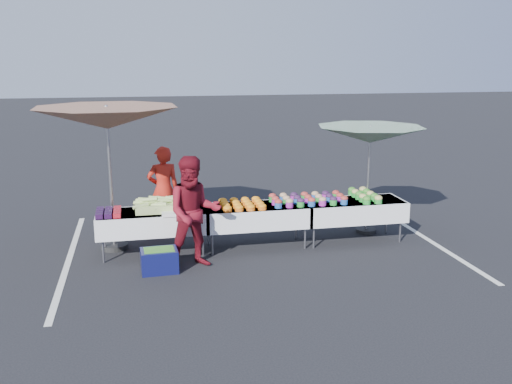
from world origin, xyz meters
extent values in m
plane|color=black|center=(0.00, 0.00, 0.00)|extent=(80.00, 80.00, 0.00)
cube|color=silver|center=(-3.20, 0.00, 0.00)|extent=(0.10, 5.00, 0.00)
cube|color=silver|center=(3.20, 0.00, 0.00)|extent=(0.10, 5.00, 0.00)
cube|color=white|center=(-1.80, 0.00, 0.73)|extent=(1.80, 0.75, 0.04)
cube|color=white|center=(-1.80, 0.00, 0.57)|extent=(1.86, 0.81, 0.36)
cylinder|color=slate|center=(-2.62, -0.29, 0.20)|extent=(0.04, 0.04, 0.39)
cylinder|color=slate|center=(-2.62, 0.29, 0.20)|extent=(0.04, 0.04, 0.39)
cylinder|color=slate|center=(-0.98, -0.29, 0.20)|extent=(0.04, 0.04, 0.39)
cylinder|color=slate|center=(-0.98, 0.29, 0.20)|extent=(0.04, 0.04, 0.39)
cube|color=white|center=(0.00, 0.00, 0.73)|extent=(1.80, 0.75, 0.04)
cube|color=white|center=(0.00, 0.00, 0.57)|extent=(1.86, 0.81, 0.36)
cylinder|color=slate|center=(-0.82, -0.29, 0.20)|extent=(0.04, 0.04, 0.39)
cylinder|color=slate|center=(-0.82, 0.29, 0.20)|extent=(0.04, 0.04, 0.39)
cylinder|color=slate|center=(0.82, -0.29, 0.20)|extent=(0.04, 0.04, 0.39)
cylinder|color=slate|center=(0.82, 0.29, 0.20)|extent=(0.04, 0.04, 0.39)
cube|color=white|center=(1.80, 0.00, 0.73)|extent=(1.80, 0.75, 0.04)
cube|color=white|center=(1.80, 0.00, 0.57)|extent=(1.86, 0.81, 0.36)
cylinder|color=slate|center=(0.98, -0.29, 0.20)|extent=(0.04, 0.04, 0.39)
cylinder|color=slate|center=(0.98, 0.29, 0.20)|extent=(0.04, 0.04, 0.39)
cylinder|color=slate|center=(2.62, -0.29, 0.20)|extent=(0.04, 0.04, 0.39)
cylinder|color=slate|center=(2.62, 0.29, 0.20)|extent=(0.04, 0.04, 0.39)
cube|color=black|center=(-2.65, -0.27, 0.79)|extent=(0.12, 0.12, 0.08)
cube|color=black|center=(-2.65, -0.13, 0.79)|extent=(0.12, 0.12, 0.08)
cube|color=black|center=(-2.65, 0.01, 0.79)|extent=(0.12, 0.12, 0.08)
cube|color=black|center=(-2.65, 0.15, 0.79)|extent=(0.12, 0.12, 0.08)
cube|color=black|center=(-2.51, -0.27, 0.79)|extent=(0.12, 0.12, 0.08)
cube|color=black|center=(-2.51, -0.13, 0.79)|extent=(0.12, 0.12, 0.08)
cube|color=black|center=(-2.51, 0.01, 0.79)|extent=(0.12, 0.12, 0.08)
cube|color=black|center=(-2.51, 0.15, 0.79)|extent=(0.12, 0.12, 0.08)
cube|color=#A21127|center=(-2.37, -0.27, 0.79)|extent=(0.12, 0.12, 0.08)
cube|color=#A21127|center=(-2.37, -0.13, 0.79)|extent=(0.12, 0.12, 0.08)
cube|color=#A21127|center=(-2.37, 0.01, 0.79)|extent=(0.12, 0.12, 0.08)
cube|color=#A21127|center=(-2.37, 0.15, 0.79)|extent=(0.12, 0.12, 0.08)
cube|color=#92AC58|center=(-1.55, 0.05, 0.82)|extent=(1.05, 0.55, 0.14)
cylinder|color=#92AC58|center=(-1.25, 0.20, 0.85)|extent=(0.27, 0.09, 0.10)
cylinder|color=#92AC58|center=(-1.93, 0.10, 0.92)|extent=(0.27, 0.14, 0.07)
cylinder|color=#92AC58|center=(-1.44, -0.06, 0.97)|extent=(0.27, 0.14, 0.09)
cylinder|color=#92AC58|center=(-1.97, 0.08, 0.87)|extent=(0.27, 0.15, 0.10)
cylinder|color=#92AC58|center=(-1.73, -0.01, 0.91)|extent=(0.27, 0.15, 0.08)
cylinder|color=#92AC58|center=(-1.59, 0.09, 0.94)|extent=(0.27, 0.10, 0.10)
cylinder|color=#92AC58|center=(-1.59, -0.03, 0.94)|extent=(0.27, 0.07, 0.08)
cylinder|color=#92AC58|center=(-1.68, -0.13, 0.90)|extent=(0.27, 0.14, 0.09)
cylinder|color=#92AC58|center=(-1.71, 0.25, 0.92)|extent=(0.27, 0.12, 0.08)
cylinder|color=#92AC58|center=(-1.09, 0.14, 0.87)|extent=(0.27, 0.16, 0.08)
cylinder|color=#92AC58|center=(-1.86, 0.01, 0.92)|extent=(0.27, 0.11, 0.07)
cylinder|color=#92AC58|center=(-1.64, -0.18, 0.85)|extent=(0.27, 0.10, 0.07)
cylinder|color=#92AC58|center=(-1.44, 0.19, 0.93)|extent=(0.27, 0.12, 0.08)
cylinder|color=#92AC58|center=(-1.98, -0.17, 0.90)|extent=(0.27, 0.15, 0.08)
cylinder|color=#92AC58|center=(-1.89, 0.09, 0.94)|extent=(0.27, 0.10, 0.08)
cylinder|color=#92AC58|center=(-1.34, 0.00, 0.90)|extent=(0.27, 0.16, 0.10)
cylinder|color=#92AC58|center=(-1.83, -0.02, 0.97)|extent=(0.27, 0.12, 0.09)
cylinder|color=#92AC58|center=(-1.28, -0.18, 0.95)|extent=(0.27, 0.09, 0.07)
cube|color=white|center=(-1.50, -0.30, 0.78)|extent=(0.30, 0.25, 0.05)
cylinder|color=orange|center=(-0.55, -0.28, 0.78)|extent=(0.15, 0.15, 0.05)
ellipsoid|color=orange|center=(-0.55, -0.28, 0.81)|extent=(0.15, 0.15, 0.08)
cylinder|color=orange|center=(-0.55, -0.10, 0.78)|extent=(0.15, 0.15, 0.05)
ellipsoid|color=orange|center=(-0.55, -0.10, 0.81)|extent=(0.15, 0.15, 0.08)
cylinder|color=orange|center=(-0.55, 0.08, 0.78)|extent=(0.15, 0.15, 0.05)
ellipsoid|color=orange|center=(-0.55, 0.08, 0.81)|extent=(0.15, 0.15, 0.08)
cylinder|color=orange|center=(-0.55, 0.26, 0.78)|extent=(0.15, 0.15, 0.05)
ellipsoid|color=orange|center=(-0.55, 0.26, 0.81)|extent=(0.15, 0.15, 0.08)
cylinder|color=orange|center=(-0.35, -0.28, 0.78)|extent=(0.15, 0.15, 0.05)
ellipsoid|color=orange|center=(-0.35, -0.28, 0.81)|extent=(0.15, 0.15, 0.08)
cylinder|color=orange|center=(-0.35, -0.10, 0.78)|extent=(0.15, 0.15, 0.05)
ellipsoid|color=orange|center=(-0.35, -0.10, 0.81)|extent=(0.15, 0.15, 0.08)
cylinder|color=orange|center=(-0.35, 0.08, 0.78)|extent=(0.15, 0.15, 0.05)
ellipsoid|color=orange|center=(-0.35, 0.08, 0.81)|extent=(0.15, 0.15, 0.08)
cylinder|color=orange|center=(-0.35, 0.26, 0.78)|extent=(0.15, 0.15, 0.05)
ellipsoid|color=orange|center=(-0.35, 0.26, 0.81)|extent=(0.15, 0.15, 0.08)
cylinder|color=orange|center=(-0.15, -0.28, 0.78)|extent=(0.15, 0.15, 0.05)
ellipsoid|color=orange|center=(-0.15, -0.28, 0.81)|extent=(0.15, 0.15, 0.08)
cylinder|color=orange|center=(-0.15, -0.10, 0.78)|extent=(0.15, 0.15, 0.05)
ellipsoid|color=orange|center=(-0.15, -0.10, 0.81)|extent=(0.15, 0.15, 0.08)
cylinder|color=orange|center=(-0.15, 0.08, 0.78)|extent=(0.15, 0.15, 0.05)
ellipsoid|color=orange|center=(-0.15, 0.08, 0.81)|extent=(0.15, 0.15, 0.08)
cylinder|color=orange|center=(-0.15, 0.26, 0.78)|extent=(0.15, 0.15, 0.05)
ellipsoid|color=orange|center=(-0.15, 0.26, 0.81)|extent=(0.15, 0.15, 0.08)
cylinder|color=orange|center=(0.05, -0.28, 0.78)|extent=(0.15, 0.15, 0.05)
ellipsoid|color=orange|center=(0.05, -0.28, 0.81)|extent=(0.15, 0.15, 0.08)
cylinder|color=orange|center=(0.05, -0.10, 0.78)|extent=(0.15, 0.15, 0.05)
ellipsoid|color=orange|center=(0.05, -0.10, 0.81)|extent=(0.15, 0.15, 0.08)
cylinder|color=orange|center=(0.05, 0.08, 0.78)|extent=(0.15, 0.15, 0.05)
ellipsoid|color=orange|center=(0.05, 0.08, 0.81)|extent=(0.15, 0.15, 0.08)
cylinder|color=orange|center=(0.05, 0.26, 0.78)|extent=(0.15, 0.15, 0.05)
ellipsoid|color=orange|center=(0.05, 0.26, 0.81)|extent=(0.15, 0.15, 0.08)
cylinder|color=#2455A8|center=(0.35, -0.22, 0.80)|extent=(0.13, 0.13, 0.10)
ellipsoid|color=maroon|center=(0.35, -0.22, 0.86)|extent=(0.14, 0.14, 0.10)
cylinder|color=#AC25A8|center=(0.35, 0.00, 0.80)|extent=(0.13, 0.13, 0.10)
ellipsoid|color=maroon|center=(0.35, 0.00, 0.86)|extent=(0.14, 0.14, 0.10)
cylinder|color=green|center=(0.35, 0.22, 0.80)|extent=(0.13, 0.13, 0.10)
ellipsoid|color=maroon|center=(0.35, 0.22, 0.86)|extent=(0.14, 0.14, 0.10)
cylinder|color=#AC25A8|center=(0.55, -0.22, 0.80)|extent=(0.13, 0.13, 0.10)
ellipsoid|color=#AE7C54|center=(0.55, -0.22, 0.86)|extent=(0.14, 0.14, 0.10)
cylinder|color=green|center=(0.55, 0.00, 0.80)|extent=(0.13, 0.13, 0.10)
ellipsoid|color=#AE7C54|center=(0.55, 0.00, 0.86)|extent=(0.14, 0.14, 0.10)
cylinder|color=#2455A8|center=(0.55, 0.22, 0.80)|extent=(0.13, 0.13, 0.10)
ellipsoid|color=#AE7C54|center=(0.55, 0.22, 0.86)|extent=(0.14, 0.14, 0.10)
cylinder|color=green|center=(0.75, -0.22, 0.80)|extent=(0.13, 0.13, 0.10)
ellipsoid|color=black|center=(0.75, -0.22, 0.86)|extent=(0.14, 0.14, 0.10)
cylinder|color=#2455A8|center=(0.75, 0.00, 0.80)|extent=(0.13, 0.13, 0.10)
ellipsoid|color=black|center=(0.75, 0.00, 0.86)|extent=(0.14, 0.14, 0.10)
cylinder|color=#AC25A8|center=(0.75, 0.22, 0.80)|extent=(0.13, 0.13, 0.10)
ellipsoid|color=black|center=(0.75, 0.22, 0.86)|extent=(0.14, 0.14, 0.10)
cylinder|color=#2455A8|center=(0.95, -0.22, 0.80)|extent=(0.13, 0.13, 0.10)
ellipsoid|color=maroon|center=(0.95, -0.22, 0.86)|extent=(0.14, 0.14, 0.10)
cylinder|color=#AC25A8|center=(0.95, 0.00, 0.80)|extent=(0.13, 0.13, 0.10)
ellipsoid|color=maroon|center=(0.95, 0.00, 0.86)|extent=(0.14, 0.14, 0.10)
cylinder|color=green|center=(0.95, 0.22, 0.80)|extent=(0.13, 0.13, 0.10)
ellipsoid|color=maroon|center=(0.95, 0.22, 0.86)|extent=(0.14, 0.14, 0.10)
cylinder|color=#AC25A8|center=(1.15, -0.22, 0.80)|extent=(0.13, 0.13, 0.10)
ellipsoid|color=#AE7C54|center=(1.15, -0.22, 0.86)|extent=(0.14, 0.14, 0.10)
cylinder|color=green|center=(1.15, 0.00, 0.80)|extent=(0.13, 0.13, 0.10)
ellipsoid|color=#AE7C54|center=(1.15, 0.00, 0.86)|extent=(0.14, 0.14, 0.10)
cylinder|color=#2455A8|center=(1.15, 0.22, 0.80)|extent=(0.13, 0.13, 0.10)
ellipsoid|color=#AE7C54|center=(1.15, 0.22, 0.86)|extent=(0.14, 0.14, 0.10)
cylinder|color=green|center=(1.35, -0.22, 0.80)|extent=(0.13, 0.13, 0.10)
ellipsoid|color=black|center=(1.35, -0.22, 0.86)|extent=(0.14, 0.14, 0.10)
cylinder|color=#2455A8|center=(1.35, 0.00, 0.80)|extent=(0.13, 0.13, 0.10)
ellipsoid|color=black|center=(1.35, 0.00, 0.86)|extent=(0.14, 0.14, 0.10)
cylinder|color=#AC25A8|center=(1.35, 0.22, 0.80)|extent=(0.13, 0.13, 0.10)
ellipsoid|color=black|center=(1.35, 0.22, 0.86)|extent=(0.14, 0.14, 0.10)
cylinder|color=#2455A8|center=(1.55, -0.22, 0.80)|extent=(0.13, 0.13, 0.10)
ellipsoid|color=maroon|center=(1.55, -0.22, 0.86)|extent=(0.14, 0.14, 0.10)
cylinder|color=#AC25A8|center=(1.55, 0.00, 0.80)|extent=(0.13, 0.13, 0.10)
ellipsoid|color=maroon|center=(1.55, 0.00, 0.86)|extent=(0.14, 0.14, 0.10)
cylinder|color=green|center=(1.55, 0.22, 0.80)|extent=(0.13, 0.13, 0.10)
ellipsoid|color=maroon|center=(1.55, 0.22, 0.86)|extent=(0.14, 0.14, 0.10)
cylinder|color=green|center=(1.95, -0.28, 0.79)|extent=(0.14, 0.14, 0.08)
ellipsoid|color=#258122|center=(1.95, -0.28, 0.84)|extent=(0.14, 0.14, 0.11)
cylinder|color=green|center=(1.95, -0.10, 0.79)|extent=(0.14, 0.14, 0.08)
ellipsoid|color=#AFB551|center=(1.95, -0.10, 0.84)|extent=(0.14, 0.14, 0.11)
cylinder|color=green|center=(1.95, 0.08, 0.79)|extent=(0.14, 0.14, 0.08)
ellipsoid|color=#258122|center=(1.95, 0.08, 0.84)|extent=(0.14, 0.14, 0.11)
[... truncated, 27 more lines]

